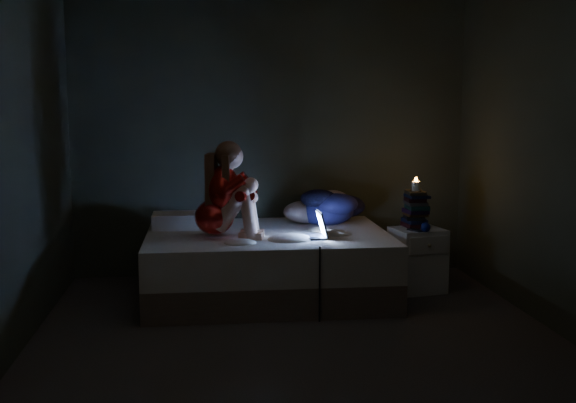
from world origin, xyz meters
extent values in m
cube|color=#322927|center=(0.00, 0.00, -0.01)|extent=(3.60, 3.80, 0.02)
cube|color=#2C3022|center=(0.00, 1.91, 1.30)|extent=(3.60, 0.02, 2.60)
cube|color=#2C3022|center=(0.00, -1.91, 1.30)|extent=(3.60, 0.02, 2.60)
cube|color=#2C3022|center=(-1.81, 0.00, 1.30)|extent=(0.02, 3.80, 2.60)
cube|color=#2C3022|center=(1.81, 0.00, 1.30)|extent=(0.02, 3.80, 2.60)
cube|color=silver|center=(-0.84, 1.39, 0.60)|extent=(0.43, 0.31, 0.13)
cube|color=silver|center=(1.17, 1.11, 0.27)|extent=(0.47, 0.43, 0.54)
cylinder|color=beige|center=(1.16, 1.20, 0.89)|extent=(0.07, 0.07, 0.08)
cube|color=black|center=(1.10, 1.03, 0.54)|extent=(0.11, 0.15, 0.01)
sphere|color=navy|center=(1.14, 0.95, 0.58)|extent=(0.08, 0.08, 0.08)
camera|label=1|loc=(-0.61, -4.63, 1.59)|focal=44.59mm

